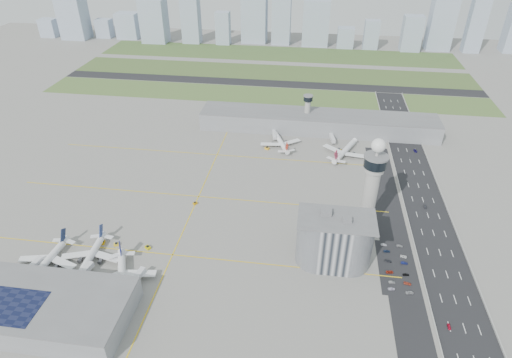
# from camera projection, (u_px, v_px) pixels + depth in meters

# --- Properties ---
(ground) EXTENTS (1000.00, 1000.00, 0.00)m
(ground) POSITION_uv_depth(u_px,v_px,m) (248.00, 229.00, 269.54)
(ground) COLOR gray
(grass_strip_0) EXTENTS (480.00, 50.00, 0.08)m
(grass_strip_0) POSITION_uv_depth(u_px,v_px,m) (262.00, 95.00, 459.51)
(grass_strip_0) COLOR #4A6831
(grass_strip_0) RESTS_ON ground
(grass_strip_1) EXTENTS (480.00, 60.00, 0.08)m
(grass_strip_1) POSITION_uv_depth(u_px,v_px,m) (270.00, 72.00, 522.05)
(grass_strip_1) COLOR #41592A
(grass_strip_1) RESTS_ON ground
(grass_strip_2) EXTENTS (480.00, 70.00, 0.08)m
(grass_strip_2) POSITION_uv_depth(u_px,v_px,m) (277.00, 54.00, 588.76)
(grass_strip_2) COLOR #3A5528
(grass_strip_2) RESTS_ON ground
(runway) EXTENTS (480.00, 22.00, 0.10)m
(runway) POSITION_uv_depth(u_px,v_px,m) (267.00, 83.00, 490.35)
(runway) COLOR black
(runway) RESTS_ON ground
(highway) EXTENTS (28.00, 500.00, 0.10)m
(highway) POSITION_uv_depth(u_px,v_px,m) (438.00, 246.00, 255.89)
(highway) COLOR black
(highway) RESTS_ON ground
(barrier_left) EXTENTS (0.60, 500.00, 1.20)m
(barrier_left) POSITION_uv_depth(u_px,v_px,m) (414.00, 243.00, 257.25)
(barrier_left) COLOR #9E9E99
(barrier_left) RESTS_ON ground
(barrier_right) EXTENTS (0.60, 500.00, 1.20)m
(barrier_right) POSITION_uv_depth(u_px,v_px,m) (462.00, 247.00, 253.93)
(barrier_right) COLOR #9E9E99
(barrier_right) RESTS_ON ground
(landside_road) EXTENTS (18.00, 260.00, 0.08)m
(landside_road) POSITION_uv_depth(u_px,v_px,m) (397.00, 253.00, 250.52)
(landside_road) COLOR black
(landside_road) RESTS_ON ground
(parking_lot) EXTENTS (20.00, 44.00, 0.10)m
(parking_lot) POSITION_uv_depth(u_px,v_px,m) (396.00, 267.00, 240.74)
(parking_lot) COLOR black
(parking_lot) RESTS_ON ground
(taxiway_line_h_0) EXTENTS (260.00, 0.60, 0.01)m
(taxiway_line_h_0) POSITION_uv_depth(u_px,v_px,m) (173.00, 255.00, 249.26)
(taxiway_line_h_0) COLOR yellow
(taxiway_line_h_0) RESTS_ON ground
(taxiway_line_h_1) EXTENTS (260.00, 0.60, 0.01)m
(taxiway_line_h_1) POSITION_uv_depth(u_px,v_px,m) (199.00, 196.00, 299.30)
(taxiway_line_h_1) COLOR yellow
(taxiway_line_h_1) RESTS_ON ground
(taxiway_line_h_2) EXTENTS (260.00, 0.60, 0.01)m
(taxiway_line_h_2) POSITION_uv_depth(u_px,v_px,m) (217.00, 155.00, 349.33)
(taxiway_line_h_2) COLOR yellow
(taxiway_line_h_2) RESTS_ON ground
(taxiway_line_v) EXTENTS (0.60, 260.00, 0.01)m
(taxiway_line_v) POSITION_uv_depth(u_px,v_px,m) (199.00, 196.00, 299.30)
(taxiway_line_v) COLOR yellow
(taxiway_line_v) RESTS_ON ground
(control_tower) EXTENTS (14.00, 14.00, 64.50)m
(control_tower) POSITION_uv_depth(u_px,v_px,m) (372.00, 184.00, 248.79)
(control_tower) COLOR #ADAAA5
(control_tower) RESTS_ON ground
(secondary_tower) EXTENTS (8.60, 8.60, 31.90)m
(secondary_tower) POSITION_uv_depth(u_px,v_px,m) (307.00, 109.00, 380.93)
(secondary_tower) COLOR #ADAAA5
(secondary_tower) RESTS_ON ground
(admin_building) EXTENTS (42.00, 24.00, 33.50)m
(admin_building) POSITION_uv_depth(u_px,v_px,m) (334.00, 240.00, 236.79)
(admin_building) COLOR #B2B2B7
(admin_building) RESTS_ON ground
(terminal_pier) EXTENTS (210.00, 32.00, 15.80)m
(terminal_pier) POSITION_uv_depth(u_px,v_px,m) (318.00, 122.00, 383.96)
(terminal_pier) COLOR gray
(terminal_pier) RESTS_ON ground
(near_terminal) EXTENTS (84.00, 42.00, 13.00)m
(near_terminal) POSITION_uv_depth(u_px,v_px,m) (43.00, 308.00, 208.12)
(near_terminal) COLOR gray
(near_terminal) RESTS_ON ground
(airplane_near_a) EXTENTS (37.59, 43.46, 11.63)m
(airplane_near_a) POSITION_uv_depth(u_px,v_px,m) (45.00, 258.00, 238.32)
(airplane_near_a) COLOR white
(airplane_near_a) RESTS_ON ground
(airplane_near_b) EXTENTS (37.16, 42.94, 11.48)m
(airplane_near_b) POSITION_uv_depth(u_px,v_px,m) (89.00, 254.00, 241.73)
(airplane_near_b) COLOR white
(airplane_near_b) RESTS_ON ground
(airplane_near_c) EXTENTS (51.20, 54.62, 12.19)m
(airplane_near_c) POSITION_uv_depth(u_px,v_px,m) (121.00, 275.00, 227.53)
(airplane_near_c) COLOR white
(airplane_near_c) RESTS_ON ground
(airplane_far_a) EXTENTS (47.77, 51.28, 11.57)m
(airplane_far_a) POSITION_uv_depth(u_px,v_px,m) (280.00, 139.00, 360.83)
(airplane_far_a) COLOR white
(airplane_far_a) RESTS_ON ground
(airplane_far_b) EXTENTS (53.71, 57.13, 12.69)m
(airplane_far_b) POSITION_uv_depth(u_px,v_px,m) (346.00, 147.00, 346.83)
(airplane_far_b) COLOR white
(airplane_far_b) RESTS_ON ground
(jet_bridge_near_0) EXTENTS (5.39, 14.31, 5.70)m
(jet_bridge_near_0) POSITION_uv_depth(u_px,v_px,m) (24.00, 277.00, 230.53)
(jet_bridge_near_0) COLOR silver
(jet_bridge_near_0) RESTS_ON ground
(jet_bridge_near_1) EXTENTS (5.39, 14.31, 5.70)m
(jet_bridge_near_1) POSITION_uv_depth(u_px,v_px,m) (76.00, 283.00, 226.97)
(jet_bridge_near_1) COLOR silver
(jet_bridge_near_1) RESTS_ON ground
(jet_bridge_near_2) EXTENTS (5.39, 14.31, 5.70)m
(jet_bridge_near_2) POSITION_uv_depth(u_px,v_px,m) (130.00, 289.00, 223.42)
(jet_bridge_near_2) COLOR silver
(jet_bridge_near_2) RESTS_ON ground
(jet_bridge_far_0) EXTENTS (5.39, 14.31, 5.70)m
(jet_bridge_far_0) POSITION_uv_depth(u_px,v_px,m) (274.00, 132.00, 377.84)
(jet_bridge_far_0) COLOR silver
(jet_bridge_far_0) RESTS_ON ground
(jet_bridge_far_1) EXTENTS (5.39, 14.31, 5.70)m
(jet_bridge_far_1) POSITION_uv_depth(u_px,v_px,m) (331.00, 136.00, 371.92)
(jet_bridge_far_1) COLOR silver
(jet_bridge_far_1) RESTS_ON ground
(tug_0) EXTENTS (3.77, 3.29, 1.83)m
(tug_0) POSITION_uv_depth(u_px,v_px,m) (116.00, 244.00, 255.80)
(tug_0) COLOR gold
(tug_0) RESTS_ON ground
(tug_1) EXTENTS (2.77, 3.46, 1.77)m
(tug_1) POSITION_uv_depth(u_px,v_px,m) (103.00, 242.00, 257.26)
(tug_1) COLOR #F6AD07
(tug_1) RESTS_ON ground
(tug_2) EXTENTS (4.07, 3.86, 1.95)m
(tug_2) POSITION_uv_depth(u_px,v_px,m) (148.00, 247.00, 253.39)
(tug_2) COLOR #D0BF07
(tug_2) RESTS_ON ground
(tug_3) EXTENTS (3.34, 3.38, 1.64)m
(tug_3) POSITION_uv_depth(u_px,v_px,m) (195.00, 203.00, 291.28)
(tug_3) COLOR #D79204
(tug_3) RESTS_ON ground
(tug_4) EXTENTS (4.33, 3.93, 2.08)m
(tug_4) POSITION_uv_depth(u_px,v_px,m) (267.00, 148.00, 356.93)
(tug_4) COLOR gold
(tug_4) RESTS_ON ground
(tug_5) EXTENTS (2.42, 3.46, 1.98)m
(tug_5) POSITION_uv_depth(u_px,v_px,m) (342.00, 151.00, 353.08)
(tug_5) COLOR #E0B600
(tug_5) RESTS_ON ground
(car_lot_0) EXTENTS (3.85, 2.04, 1.25)m
(car_lot_0) POSITION_uv_depth(u_px,v_px,m) (391.00, 289.00, 226.40)
(car_lot_0) COLOR silver
(car_lot_0) RESTS_ON ground
(car_lot_1) EXTENTS (3.58, 1.51, 1.15)m
(car_lot_1) POSITION_uv_depth(u_px,v_px,m) (392.00, 282.00, 230.39)
(car_lot_1) COLOR gray
(car_lot_1) RESTS_ON ground
(car_lot_2) EXTENTS (4.38, 2.56, 1.15)m
(car_lot_2) POSITION_uv_depth(u_px,v_px,m) (390.00, 272.00, 236.82)
(car_lot_2) COLOR #A62A18
(car_lot_2) RESTS_ON ground
(car_lot_3) EXTENTS (3.99, 2.07, 1.11)m
(car_lot_3) POSITION_uv_depth(u_px,v_px,m) (388.00, 261.00, 244.16)
(car_lot_3) COLOR #27292F
(car_lot_3) RESTS_ON ground
(car_lot_4) EXTENTS (3.94, 1.93, 1.29)m
(car_lot_4) POSITION_uv_depth(u_px,v_px,m) (387.00, 251.00, 251.05)
(car_lot_4) COLOR #182948
(car_lot_4) RESTS_ON ground
(car_lot_5) EXTENTS (3.61, 1.58, 1.15)m
(car_lot_5) POSITION_uv_depth(u_px,v_px,m) (384.00, 245.00, 255.87)
(car_lot_5) COLOR silver
(car_lot_5) RESTS_ON ground
(car_lot_6) EXTENTS (4.44, 2.56, 1.16)m
(car_lot_6) POSITION_uv_depth(u_px,v_px,m) (410.00, 292.00, 224.23)
(car_lot_6) COLOR #A2A2A7
(car_lot_6) RESTS_ON ground
(car_lot_7) EXTENTS (4.15, 2.18, 1.15)m
(car_lot_7) POSITION_uv_depth(u_px,v_px,m) (408.00, 283.00, 229.61)
(car_lot_7) COLOR #AE3C27
(car_lot_7) RESTS_ON ground
(car_lot_8) EXTENTS (3.70, 1.92, 1.20)m
(car_lot_8) POSITION_uv_depth(u_px,v_px,m) (406.00, 275.00, 235.11)
(car_lot_8) COLOR black
(car_lot_8) RESTS_ON ground
(car_lot_9) EXTENTS (3.75, 1.34, 1.23)m
(car_lot_9) POSITION_uv_depth(u_px,v_px,m) (404.00, 263.00, 242.71)
(car_lot_9) COLOR #111952
(car_lot_9) RESTS_ON ground
(car_lot_10) EXTENTS (4.17, 2.42, 1.09)m
(car_lot_10) POSITION_uv_depth(u_px,v_px,m) (404.00, 256.00, 247.30)
(car_lot_10) COLOR white
(car_lot_10) RESTS_ON ground
(car_lot_11) EXTENTS (3.94, 1.99, 1.10)m
(car_lot_11) POSITION_uv_depth(u_px,v_px,m) (400.00, 246.00, 255.09)
(car_lot_11) COLOR gray
(car_lot_11) RESTS_ON ground
(car_hw_0) EXTENTS (1.53, 3.60, 1.21)m
(car_hw_0) POSITION_uv_depth(u_px,v_px,m) (449.00, 327.00, 205.97)
(car_hw_0) COLOR #B50F2C
(car_hw_0) RESTS_ON ground
(car_hw_1) EXTENTS (1.87, 4.13, 1.31)m
(car_hw_1) POSITION_uv_depth(u_px,v_px,m) (425.00, 207.00, 288.17)
(car_hw_1) COLOR black
(car_hw_1) RESTS_ON ground
(car_hw_2) EXTENTS (2.82, 4.98, 1.31)m
(car_hw_2) POSITION_uv_depth(u_px,v_px,m) (415.00, 151.00, 353.80)
(car_hw_2) COLOR navy
(car_hw_2) RESTS_ON ground
(car_hw_4) EXTENTS (1.53, 3.28, 1.09)m
(car_hw_4) POSITION_uv_depth(u_px,v_px,m) (388.00, 119.00, 406.55)
(car_hw_4) COLOR #8991A1
(car_hw_4) RESTS_ON ground
(skyline_bldg_0) EXTENTS (24.05, 19.24, 26.50)m
(skyline_bldg_0) POSITION_uv_depth(u_px,v_px,m) (49.00, 28.00, 658.80)
(skyline_bldg_0) COLOR #9EADC1
(skyline_bldg_0) RESTS_ON ground
(skyline_bldg_1) EXTENTS (37.63, 30.10, 65.60)m
(skyline_bldg_1) POSITION_uv_depth(u_px,v_px,m) (73.00, 16.00, 639.34)
(skyline_bldg_1) COLOR #9EADC1
(skyline_bldg_1) RESTS_ON ground
(skyline_bldg_2) EXTENTS (22.81, 18.25, 26.79)m
(skyline_bldg_2) POSITION_uv_depth(u_px,v_px,m) (105.00, 28.00, 655.53)
(skyline_bldg_2) COLOR #9EADC1
(skyline_bldg_2) RESTS_ON ground
(skyline_bldg_3) EXTENTS (32.30, 25.84, 36.93)m
(skyline_bldg_3) POSITION_uv_depth(u_px,v_px,m) (128.00, 25.00, 649.20)
(skyline_bldg_3) COLOR #9EADC1
(skyline_bldg_3) RESTS_ON ground
(skyline_bldg_4) EXTENTS (35.81, 28.65, 60.36)m
(skyline_bldg_4) POSITION_uv_depth(u_px,v_px,m) (154.00, 21.00, 623.72)
(skyline_bldg_4) COLOR #9EADC1
(skyline_bldg_4) RESTS_ON ground
(skyline_bldg_5) EXTENTS (25.49, 20.39, 66.89)m
(skyline_bldg_5) POSITION_uv_depth(u_px,v_px,m) (191.00, 19.00, 619.24)
(skyline_bldg_5) COLOR #9EADC1
(skyline_bldg_5) RESTS_ON ground
(skyline_bldg_6) EXTENTS (20.04, 16.03, 45.20)m
(skyline_bldg_6) POSITION_uv_depth(u_px,v_px,m) (223.00, 28.00, 618.00)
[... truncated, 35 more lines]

